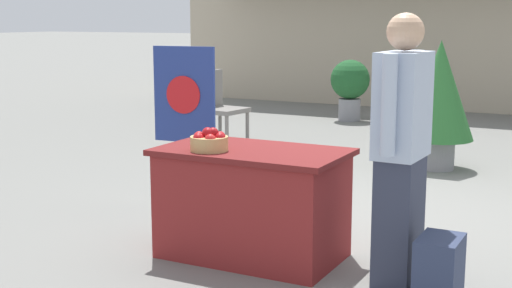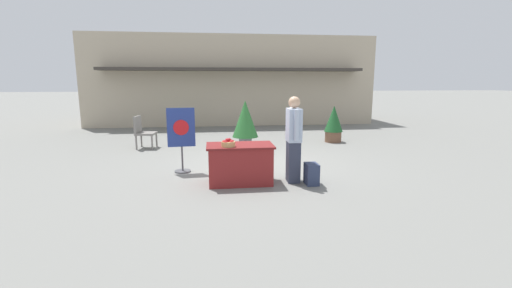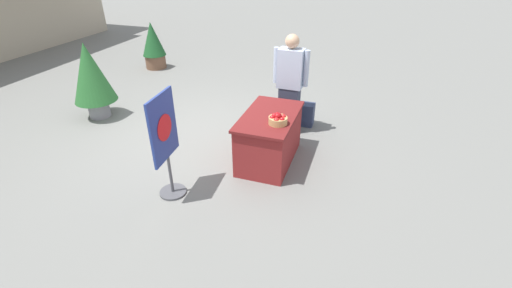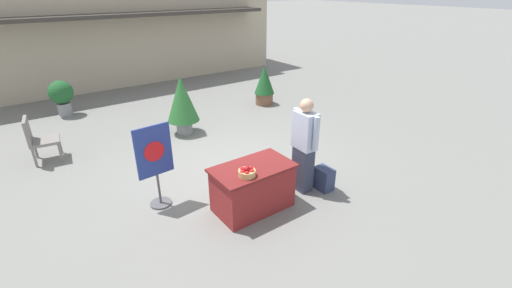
{
  "view_description": "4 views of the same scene",
  "coord_description": "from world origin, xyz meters",
  "px_view_note": "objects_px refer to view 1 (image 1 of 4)",
  "views": [
    {
      "loc": [
        1.96,
        -5.7,
        1.69
      ],
      "look_at": [
        -0.52,
        -0.94,
        0.74
      ],
      "focal_mm": 50.0,
      "sensor_mm": 36.0,
      "label": 1
    },
    {
      "loc": [
        -0.85,
        -7.97,
        2.02
      ],
      "look_at": [
        -0.0,
        -1.39,
        0.79
      ],
      "focal_mm": 24.0,
      "sensor_mm": 36.0,
      "label": 2
    },
    {
      "loc": [
        -4.69,
        -2.63,
        2.95
      ],
      "look_at": [
        -0.75,
        -1.3,
        0.51
      ],
      "focal_mm": 24.0,
      "sensor_mm": 36.0,
      "label": 3
    },
    {
      "loc": [
        -3.07,
        -5.27,
        3.41
      ],
      "look_at": [
        0.21,
        -0.73,
        0.79
      ],
      "focal_mm": 24.0,
      "sensor_mm": 36.0,
      "label": 4
    }
  ],
  "objects_px": {
    "apple_basket": "(209,141)",
    "potted_plant_far_left": "(439,95)",
    "patio_chair": "(217,103)",
    "backpack": "(439,272)",
    "potted_plant_near_left": "(350,84)",
    "person_visitor": "(401,149)",
    "display_table": "(252,203)",
    "poster_board": "(185,118)"
  },
  "relations": [
    {
      "from": "apple_basket",
      "to": "person_visitor",
      "type": "relative_size",
      "value": 0.15
    },
    {
      "from": "patio_chair",
      "to": "potted_plant_near_left",
      "type": "relative_size",
      "value": 0.97
    },
    {
      "from": "patio_chair",
      "to": "potted_plant_far_left",
      "type": "height_order",
      "value": "potted_plant_far_left"
    },
    {
      "from": "poster_board",
      "to": "potted_plant_far_left",
      "type": "height_order",
      "value": "potted_plant_far_left"
    },
    {
      "from": "person_visitor",
      "to": "patio_chair",
      "type": "relative_size",
      "value": 1.76
    },
    {
      "from": "patio_chair",
      "to": "backpack",
      "type": "bearing_deg",
      "value": -39.55
    },
    {
      "from": "potted_plant_near_left",
      "to": "patio_chair",
      "type": "bearing_deg",
      "value": -107.16
    },
    {
      "from": "display_table",
      "to": "potted_plant_near_left",
      "type": "height_order",
      "value": "potted_plant_near_left"
    },
    {
      "from": "person_visitor",
      "to": "apple_basket",
      "type": "bearing_deg",
      "value": 8.52
    },
    {
      "from": "apple_basket",
      "to": "patio_chair",
      "type": "relative_size",
      "value": 0.27
    },
    {
      "from": "display_table",
      "to": "poster_board",
      "type": "xyz_separation_m",
      "value": [
        -1.22,
        1.0,
        0.4
      ]
    },
    {
      "from": "apple_basket",
      "to": "poster_board",
      "type": "xyz_separation_m",
      "value": [
        -0.98,
        1.19,
        -0.06
      ]
    },
    {
      "from": "potted_plant_far_left",
      "to": "patio_chair",
      "type": "bearing_deg",
      "value": 173.38
    },
    {
      "from": "display_table",
      "to": "backpack",
      "type": "bearing_deg",
      "value": -11.13
    },
    {
      "from": "apple_basket",
      "to": "potted_plant_far_left",
      "type": "bearing_deg",
      "value": 79.71
    },
    {
      "from": "display_table",
      "to": "patio_chair",
      "type": "height_order",
      "value": "patio_chair"
    },
    {
      "from": "person_visitor",
      "to": "poster_board",
      "type": "distance_m",
      "value": 2.51
    },
    {
      "from": "potted_plant_far_left",
      "to": "potted_plant_near_left",
      "type": "bearing_deg",
      "value": 124.68
    },
    {
      "from": "display_table",
      "to": "backpack",
      "type": "distance_m",
      "value": 1.43
    },
    {
      "from": "display_table",
      "to": "person_visitor",
      "type": "height_order",
      "value": "person_visitor"
    },
    {
      "from": "apple_basket",
      "to": "person_visitor",
      "type": "bearing_deg",
      "value": 6.39
    },
    {
      "from": "apple_basket",
      "to": "potted_plant_near_left",
      "type": "xyz_separation_m",
      "value": [
        -1.52,
        6.98,
        -0.24
      ]
    },
    {
      "from": "apple_basket",
      "to": "patio_chair",
      "type": "height_order",
      "value": "patio_chair"
    },
    {
      "from": "person_visitor",
      "to": "poster_board",
      "type": "xyz_separation_m",
      "value": [
        -2.29,
        1.04,
        -0.08
      ]
    },
    {
      "from": "display_table",
      "to": "potted_plant_near_left",
      "type": "bearing_deg",
      "value": 104.47
    },
    {
      "from": "apple_basket",
      "to": "potted_plant_far_left",
      "type": "distance_m",
      "value": 3.86
    },
    {
      "from": "patio_chair",
      "to": "poster_board",
      "type": "bearing_deg",
      "value": -57.52
    },
    {
      "from": "display_table",
      "to": "potted_plant_far_left",
      "type": "height_order",
      "value": "potted_plant_far_left"
    },
    {
      "from": "poster_board",
      "to": "backpack",
      "type": "bearing_deg",
      "value": 59.81
    },
    {
      "from": "backpack",
      "to": "patio_chair",
      "type": "xyz_separation_m",
      "value": [
        -4.02,
        4.24,
        0.33
      ]
    },
    {
      "from": "patio_chair",
      "to": "potted_plant_far_left",
      "type": "bearing_deg",
      "value": 0.36
    },
    {
      "from": "poster_board",
      "to": "potted_plant_near_left",
      "type": "distance_m",
      "value": 5.82
    },
    {
      "from": "display_table",
      "to": "potted_plant_near_left",
      "type": "distance_m",
      "value": 7.02
    },
    {
      "from": "backpack",
      "to": "potted_plant_far_left",
      "type": "height_order",
      "value": "potted_plant_far_left"
    },
    {
      "from": "backpack",
      "to": "poster_board",
      "type": "height_order",
      "value": "poster_board"
    },
    {
      "from": "poster_board",
      "to": "potted_plant_far_left",
      "type": "distance_m",
      "value": 3.09
    },
    {
      "from": "apple_basket",
      "to": "patio_chair",
      "type": "bearing_deg",
      "value": 119.96
    },
    {
      "from": "person_visitor",
      "to": "patio_chair",
      "type": "xyz_separation_m",
      "value": [
        -3.7,
        4.0,
        -0.34
      ]
    },
    {
      "from": "poster_board",
      "to": "potted_plant_near_left",
      "type": "relative_size",
      "value": 1.43
    },
    {
      "from": "potted_plant_far_left",
      "to": "poster_board",
      "type": "bearing_deg",
      "value": -122.62
    },
    {
      "from": "backpack",
      "to": "patio_chair",
      "type": "relative_size",
      "value": 0.43
    },
    {
      "from": "patio_chair",
      "to": "potted_plant_far_left",
      "type": "xyz_separation_m",
      "value": [
        3.08,
        -0.36,
        0.3
      ]
    }
  ]
}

